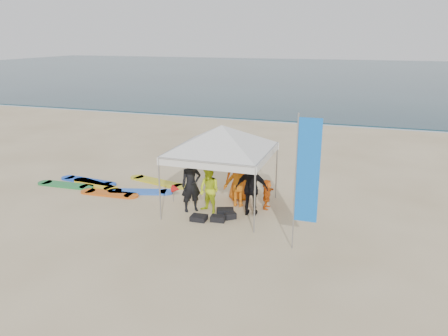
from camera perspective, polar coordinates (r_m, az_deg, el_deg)
ground at (r=13.85m, az=-6.95°, el=-7.40°), size 120.00×120.00×0.00m
ocean at (r=71.79m, az=14.34°, el=11.89°), size 160.00×84.00×0.08m
shoreline_foam at (r=30.60m, az=7.78°, el=6.07°), size 160.00×1.20×0.01m
person_black_a at (r=14.54m, az=-4.32°, el=-2.19°), size 0.80×0.77×1.85m
person_yellow at (r=14.44m, az=-1.95°, el=-2.93°), size 0.92×0.82×1.55m
person_orange_a at (r=14.96m, az=1.92°, el=-1.92°), size 1.11×0.67×1.69m
person_black_b at (r=14.21m, az=3.65°, el=-2.70°), size 1.11×0.54×1.82m
person_orange_b at (r=15.51m, az=1.96°, el=-0.84°), size 1.08×0.90×1.89m
person_seated at (r=14.91m, az=5.62°, el=-3.41°), size 0.33×0.96×1.03m
canopy_tent at (r=14.23m, az=-0.30°, el=5.58°), size 4.38×4.38×3.30m
feather_flag at (r=11.60m, az=10.75°, el=-0.60°), size 0.64×0.04×3.80m
marker_pennant at (r=15.47m, az=-6.29°, el=-2.75°), size 0.28×0.28×0.64m
gear_pile at (r=14.20m, az=-0.85°, el=-6.22°), size 1.38×1.14×0.22m
surfboard_spread at (r=17.66m, az=-14.62°, el=-2.28°), size 5.37×2.64×0.07m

